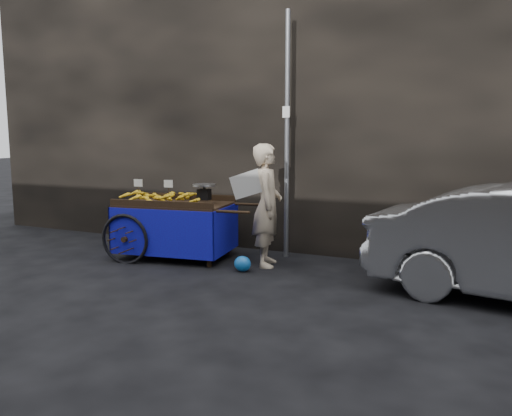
% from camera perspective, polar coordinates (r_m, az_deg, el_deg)
% --- Properties ---
extents(ground, '(80.00, 80.00, 0.00)m').
position_cam_1_polar(ground, '(7.44, -2.35, -7.46)').
color(ground, black).
rests_on(ground, ground).
extents(building_wall, '(13.50, 2.00, 5.00)m').
position_cam_1_polar(building_wall, '(9.45, 6.99, 11.09)').
color(building_wall, black).
rests_on(building_wall, ground).
extents(street_pole, '(0.12, 0.10, 4.00)m').
position_cam_1_polar(street_pole, '(8.24, 3.57, 8.16)').
color(street_pole, slate).
rests_on(street_pole, ground).
extents(banana_cart, '(2.58, 1.44, 1.33)m').
position_cam_1_polar(banana_cart, '(8.39, -9.56, -0.06)').
color(banana_cart, black).
rests_on(banana_cart, ground).
extents(vendor, '(0.91, 0.80, 1.90)m').
position_cam_1_polar(vendor, '(7.71, 1.28, 0.31)').
color(vendor, tan).
rests_on(vendor, ground).
extents(plastic_bag, '(0.26, 0.21, 0.24)m').
position_cam_1_polar(plastic_bag, '(7.50, -1.55, -6.40)').
color(plastic_bag, '#165BAB').
rests_on(plastic_bag, ground).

